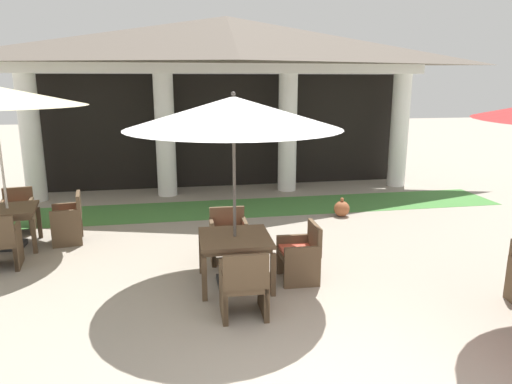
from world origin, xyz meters
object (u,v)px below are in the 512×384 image
at_px(patio_chair_near_foreground_south, 244,285).
at_px(patio_chair_mid_left_east, 69,220).
at_px(patio_table_near_foreground, 235,242).
at_px(patio_umbrella_near_foreground, 234,113).
at_px(patio_chair_near_foreground_east, 301,254).
at_px(terracotta_urn, 342,209).
at_px(patio_table_mid_left, 8,214).
at_px(patio_chair_mid_left_north, 18,212).
at_px(patio_chair_near_foreground_north, 229,236).

height_order(patio_chair_near_foreground_south, patio_chair_mid_left_east, patio_chair_mid_left_east).
relative_size(patio_table_near_foreground, patio_chair_near_foreground_south, 1.15).
relative_size(patio_umbrella_near_foreground, patio_chair_mid_left_east, 3.25).
distance_m(patio_umbrella_near_foreground, patio_chair_near_foreground_east, 2.25).
bearing_deg(patio_chair_mid_left_east, patio_table_near_foreground, -139.00).
xyz_separation_m(patio_chair_near_foreground_south, terracotta_urn, (2.73, 3.93, -0.24)).
bearing_deg(patio_table_mid_left, patio_chair_mid_left_north, 98.38).
bearing_deg(terracotta_urn, patio_chair_near_foreground_east, -120.33).
relative_size(patio_umbrella_near_foreground, terracotta_urn, 7.01).
bearing_deg(patio_table_near_foreground, patio_chair_near_foreground_south, -91.39).
xyz_separation_m(patio_umbrella_near_foreground, patio_table_mid_left, (-3.64, 2.17, -1.81)).
distance_m(patio_table_near_foreground, patio_chair_near_foreground_north, 0.98).
height_order(patio_umbrella_near_foreground, patio_chair_near_foreground_south, patio_umbrella_near_foreground).
distance_m(patio_table_near_foreground, patio_chair_near_foreground_south, 0.98).
relative_size(patio_chair_near_foreground_east, patio_table_mid_left, 0.82).
bearing_deg(patio_table_near_foreground, patio_chair_mid_left_east, 139.38).
relative_size(patio_chair_near_foreground_east, patio_chair_mid_left_north, 1.02).
bearing_deg(patio_chair_near_foreground_north, patio_table_near_foreground, 90.00).
bearing_deg(patio_chair_near_foreground_north, patio_chair_near_foreground_east, 135.13).
distance_m(patio_umbrella_near_foreground, terracotta_urn, 4.62).
bearing_deg(terracotta_urn, patio_chair_near_foreground_north, -142.95).
xyz_separation_m(patio_chair_near_foreground_south, patio_chair_mid_left_east, (-2.66, 3.26, 0.00)).
distance_m(patio_chair_near_foreground_south, patio_chair_mid_left_north, 5.53).
height_order(patio_umbrella_near_foreground, patio_chair_mid_left_east, patio_umbrella_near_foreground).
distance_m(patio_chair_near_foreground_east, patio_chair_near_foreground_south, 1.35).
height_order(patio_table_mid_left, terracotta_urn, patio_table_mid_left).
bearing_deg(patio_table_near_foreground, patio_chair_near_foreground_north, 88.61).
relative_size(patio_table_near_foreground, patio_chair_near_foreground_east, 1.20).
bearing_deg(patio_chair_near_foreground_east, patio_table_near_foreground, 90.00).
bearing_deg(patio_chair_mid_left_east, patio_chair_mid_left_north, 45.09).
xyz_separation_m(patio_chair_near_foreground_east, patio_chair_mid_left_north, (-4.73, 3.13, -0.00)).
bearing_deg(patio_chair_mid_left_east, patio_chair_near_foreground_north, -124.95).
bearing_deg(patio_table_mid_left, patio_chair_mid_left_east, 8.38).
relative_size(patio_chair_near_foreground_east, patio_chair_near_foreground_south, 0.96).
xyz_separation_m(patio_umbrella_near_foreground, patio_chair_near_foreground_north, (0.02, 0.95, -2.02)).
relative_size(patio_table_near_foreground, patio_table_mid_left, 0.98).
relative_size(patio_umbrella_near_foreground, patio_chair_near_foreground_east, 3.43).
bearing_deg(patio_chair_mid_left_east, patio_umbrella_near_foreground, -139.00).
bearing_deg(patio_table_mid_left, patio_umbrella_near_foreground, -30.78).
relative_size(patio_chair_near_foreground_north, patio_chair_near_foreground_east, 0.98).
bearing_deg(terracotta_urn, patio_table_mid_left, -172.69).
bearing_deg(patio_chair_near_foreground_east, patio_chair_near_foreground_north, 45.13).
xyz_separation_m(patio_chair_near_foreground_north, patio_chair_mid_left_north, (-3.80, 2.16, -0.02)).
relative_size(patio_table_mid_left, patio_chair_mid_left_north, 1.25).
bearing_deg(terracotta_urn, patio_chair_mid_left_north, 178.84).
height_order(patio_chair_near_foreground_east, patio_chair_mid_left_east, patio_chair_mid_left_east).
distance_m(patio_umbrella_near_foreground, patio_chair_mid_left_east, 4.07).
height_order(patio_chair_mid_left_north, patio_chair_mid_left_east, patio_chair_mid_left_east).
bearing_deg(patio_table_mid_left, patio_chair_near_foreground_north, -18.38).
height_order(patio_chair_near_foreground_south, patio_table_mid_left, patio_chair_near_foreground_south).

